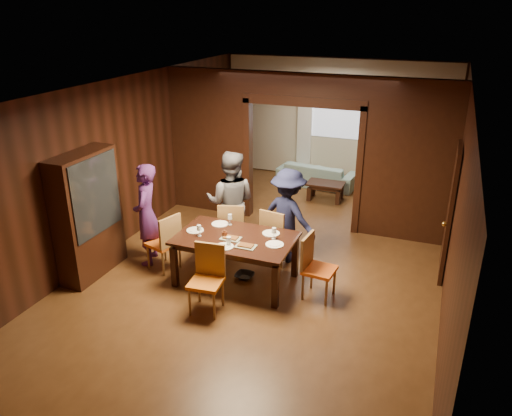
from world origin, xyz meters
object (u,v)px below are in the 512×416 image
at_px(chair_right, 320,268).
at_px(chair_far_r, 277,235).
at_px(hutch, 88,215).
at_px(person_purple, 146,215).
at_px(chair_near, 206,281).
at_px(dining_table, 236,259).
at_px(sofa, 317,174).
at_px(chair_left, 163,241).
at_px(person_navy, 288,216).
at_px(person_grey, 231,202).
at_px(chair_far_l, 232,228).
at_px(coffee_table, 325,191).

bearing_deg(chair_right, chair_far_r, 54.01).
bearing_deg(hutch, person_purple, 44.90).
xyz_separation_m(person_purple, chair_near, (1.54, -0.97, -0.37)).
distance_m(dining_table, chair_right, 1.32).
xyz_separation_m(sofa, chair_right, (1.28, -4.77, 0.21)).
bearing_deg(hutch, chair_left, 27.49).
bearing_deg(sofa, chair_right, 111.39).
xyz_separation_m(chair_far_r, hutch, (-2.63, -1.42, 0.52)).
relative_size(person_navy, chair_near, 1.65).
bearing_deg(dining_table, person_grey, 117.44).
distance_m(person_grey, chair_far_l, 0.44).
bearing_deg(dining_table, coffee_table, 83.27).
bearing_deg(coffee_table, chair_right, -77.55).
bearing_deg(person_grey, sofa, -109.80).
height_order(dining_table, coffee_table, dining_table).
bearing_deg(chair_far_r, chair_far_l, 9.43).
bearing_deg(hutch, coffee_table, 58.83).
distance_m(chair_near, hutch, 2.27).
xyz_separation_m(person_grey, chair_near, (0.43, -1.86, -0.41)).
relative_size(sofa, chair_right, 1.91).
relative_size(person_purple, person_navy, 1.07).
xyz_separation_m(person_navy, dining_table, (-0.52, -0.99, -0.42)).
bearing_deg(person_grey, dining_table, 105.67).
distance_m(person_navy, coffee_table, 2.98).
height_order(person_navy, chair_far_r, person_navy).
height_order(person_grey, chair_far_r, person_grey).
distance_m(dining_table, chair_near, 0.91).
xyz_separation_m(person_purple, coffee_table, (2.07, 3.84, -0.65)).
bearing_deg(coffee_table, hutch, -121.17).
distance_m(sofa, chair_far_r, 3.96).
xyz_separation_m(person_navy, chair_far_r, (-0.14, -0.14, -0.31)).
xyz_separation_m(sofa, dining_table, (-0.04, -4.79, 0.11)).
distance_m(chair_far_l, hutch, 2.36).
height_order(person_navy, hutch, hutch).
bearing_deg(chair_far_l, chair_far_r, 163.07).
bearing_deg(person_purple, sofa, 140.12).
xyz_separation_m(dining_table, chair_far_r, (0.38, 0.85, 0.10)).
xyz_separation_m(person_navy, sofa, (-0.48, 3.80, -0.53)).
bearing_deg(chair_left, dining_table, 109.99).
bearing_deg(person_grey, person_purple, 26.90).
height_order(chair_far_r, hutch, hutch).
bearing_deg(person_purple, chair_right, 68.37).
xyz_separation_m(chair_left, chair_near, (1.19, -0.85, 0.00)).
bearing_deg(chair_left, person_purple, -91.14).
relative_size(sofa, chair_left, 1.91).
relative_size(dining_table, chair_right, 1.84).
relative_size(person_purple, chair_far_l, 1.76).
relative_size(person_grey, dining_table, 1.01).
distance_m(chair_left, hutch, 1.23).
bearing_deg(coffee_table, chair_far_l, -106.15).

